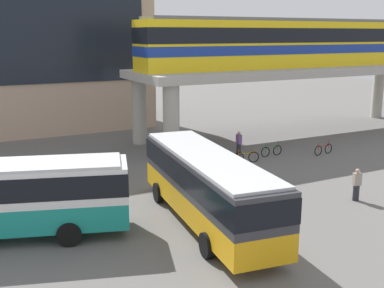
% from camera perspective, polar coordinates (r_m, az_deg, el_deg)
% --- Properties ---
extents(ground_plane, '(120.00, 120.00, 0.00)m').
position_cam_1_polar(ground_plane, '(28.71, -4.53, -3.90)').
color(ground_plane, '#605E5B').
extents(elevated_platform, '(28.22, 7.43, 5.71)m').
position_cam_1_polar(elevated_platform, '(40.68, 12.52, 7.95)').
color(elevated_platform, '#ADA89E').
rests_on(elevated_platform, ground_plane).
extents(train, '(24.87, 2.96, 3.84)m').
position_cam_1_polar(train, '(39.61, 11.05, 11.85)').
color(train, yellow).
rests_on(train, elevated_platform).
extents(bus_main, '(3.90, 11.27, 3.22)m').
position_cam_1_polar(bus_main, '(21.11, 1.78, -4.51)').
color(bus_main, orange).
rests_on(bus_main, ground_plane).
extents(bicycle_red, '(1.79, 0.26, 1.04)m').
position_cam_1_polar(bicycle_red, '(34.98, 15.46, -0.63)').
color(bicycle_red, black).
rests_on(bicycle_red, ground_plane).
extents(bicycle_green, '(1.79, 0.09, 1.04)m').
position_cam_1_polar(bicycle_green, '(33.74, 9.49, -0.82)').
color(bicycle_green, black).
rests_on(bicycle_green, ground_plane).
extents(bicycle_orange, '(1.74, 0.55, 1.04)m').
position_cam_1_polar(bicycle_orange, '(31.82, 6.50, -1.58)').
color(bicycle_orange, black).
rests_on(bicycle_orange, ground_plane).
extents(pedestrian_waiting_near_stop, '(0.45, 0.35, 1.69)m').
position_cam_1_polar(pedestrian_waiting_near_stop, '(25.79, 19.11, -4.74)').
color(pedestrian_waiting_near_stop, '#26262D').
rests_on(pedestrian_waiting_near_stop, ground_plane).
extents(pedestrian_walking_across, '(0.32, 0.40, 1.73)m').
position_cam_1_polar(pedestrian_walking_across, '(33.51, 5.63, -0.00)').
color(pedestrian_walking_across, '#26262D').
rests_on(pedestrian_walking_across, ground_plane).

